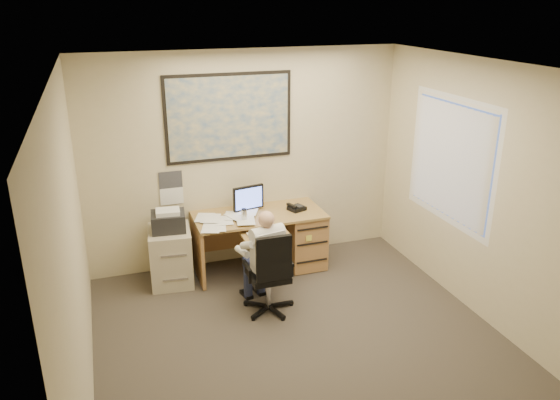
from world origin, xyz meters
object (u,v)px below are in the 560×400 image
object	(u,v)px
office_chair	(270,289)
person	(267,261)
desk	(283,233)
filing_cabinet	(171,251)

from	to	relation	value
office_chair	person	xyz separation A→B (m)	(-0.00, 0.08, 0.30)
office_chair	person	world-z (taller)	person
office_chair	person	distance (m)	0.31
desk	office_chair	distance (m)	1.17
filing_cabinet	office_chair	size ratio (longest dim) A/B	0.97
office_chair	person	bearing A→B (deg)	90.31
person	desk	bearing A→B (deg)	50.41
desk	filing_cabinet	distance (m)	1.43
person	office_chair	bearing A→B (deg)	-101.23
desk	office_chair	bearing A→B (deg)	-116.46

